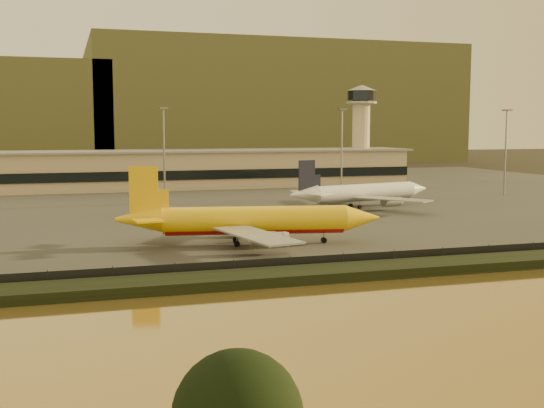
{
  "coord_description": "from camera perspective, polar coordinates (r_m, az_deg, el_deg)",
  "views": [
    {
      "loc": [
        -35.64,
        -101.14,
        20.29
      ],
      "look_at": [
        -0.93,
        12.0,
        6.98
      ],
      "focal_mm": 45.0,
      "sensor_mm": 36.0,
      "label": 1
    }
  ],
  "objects": [
    {
      "name": "perimeter_fence",
      "position": [
        96.96,
        4.88,
        -4.9
      ],
      "size": [
        300.0,
        0.05,
        2.2
      ],
      "primitive_type": "cube",
      "color": "black",
      "rests_on": "tarmac"
    },
    {
      "name": "gse_vehicle_yellow",
      "position": [
        140.03,
        4.93,
        -1.44
      ],
      "size": [
        4.83,
        2.8,
        2.04
      ],
      "primitive_type": "cube",
      "rotation": [
        0.0,
        0.0,
        -0.18
      ],
      "color": "yellow",
      "rests_on": "tarmac"
    },
    {
      "name": "apron_light_masts",
      "position": [
        183.34,
        -1.02,
        4.98
      ],
      "size": [
        152.2,
        12.2,
        25.4
      ],
      "color": "slate",
      "rests_on": "tarmac"
    },
    {
      "name": "terminal_building",
      "position": [
        228.11,
        -11.72,
        2.75
      ],
      "size": [
        202.0,
        25.0,
        12.6
      ],
      "color": "tan",
      "rests_on": "tarmac"
    },
    {
      "name": "tarmac",
      "position": [
        200.38,
        -6.72,
        0.59
      ],
      "size": [
        320.0,
        220.0,
        0.2
      ],
      "primitive_type": "cube",
      "color": "#2D2D2D",
      "rests_on": "ground"
    },
    {
      "name": "ground",
      "position": [
        109.14,
        2.32,
        -4.3
      ],
      "size": [
        900.0,
        900.0,
        0.0
      ],
      "primitive_type": "plane",
      "color": "black",
      "rests_on": "ground"
    },
    {
      "name": "dhl_cargo_jet",
      "position": [
        117.36,
        -1.83,
        -1.43
      ],
      "size": [
        45.63,
        44.08,
        13.67
      ],
      "rotation": [
        0.0,
        0.0,
        -0.19
      ],
      "color": "yellow",
      "rests_on": "tarmac"
    },
    {
      "name": "gse_vehicle_white",
      "position": [
        138.01,
        -6.3,
        -1.56
      ],
      "size": [
        4.65,
        2.27,
        2.05
      ],
      "primitive_type": "cube",
      "rotation": [
        0.0,
        0.0,
        -0.05
      ],
      "color": "silver",
      "rests_on": "tarmac"
    },
    {
      "name": "control_tower",
      "position": [
        255.05,
        7.46,
        6.67
      ],
      "size": [
        11.2,
        11.2,
        35.5
      ],
      "color": "tan",
      "rests_on": "tarmac"
    },
    {
      "name": "white_narrowbody_jet",
      "position": [
        173.12,
        7.59,
        0.92
      ],
      "size": [
        42.63,
        40.83,
        12.37
      ],
      "rotation": [
        0.0,
        0.0,
        0.24
      ],
      "color": "silver",
      "rests_on": "tarmac"
    },
    {
      "name": "distant_hills",
      "position": [
        441.54,
        -15.25,
        7.63
      ],
      "size": [
        470.0,
        160.0,
        70.0
      ],
      "color": "olive",
      "rests_on": "ground"
    },
    {
      "name": "embankment",
      "position": [
        93.46,
        5.8,
        -5.72
      ],
      "size": [
        320.0,
        7.0,
        1.4
      ],
      "primitive_type": "cube",
      "color": "black",
      "rests_on": "ground"
    }
  ]
}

